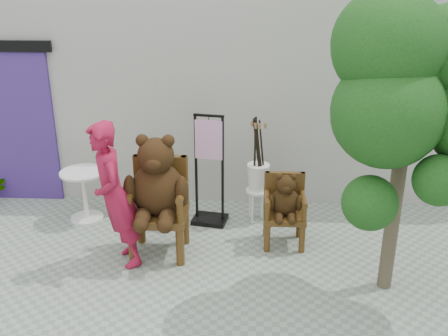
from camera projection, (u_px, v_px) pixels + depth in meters
The scene contains 10 objects.
ground_plane at pixel (211, 310), 5.35m from camera, with size 60.00×60.00×0.00m, color gray.
back_wall at pixel (225, 93), 7.66m from camera, with size 9.00×1.00×3.00m, color #B1AFA5.
doorway at pixel (13, 123), 7.44m from camera, with size 1.40×0.11×2.33m.
chair_big at pixel (158, 189), 6.09m from camera, with size 0.75×0.79×1.51m.
chair_small at pixel (285, 203), 6.41m from camera, with size 0.51×0.51×0.96m.
person at pixel (115, 196), 5.86m from camera, with size 0.63×0.42×1.74m, color maroon.
cafe_table at pixel (84, 189), 7.07m from camera, with size 0.60×0.60×0.70m.
display_stand at pixel (209, 182), 6.93m from camera, with size 0.51×0.43×1.51m.
stool_bucket at pixel (258, 177), 6.96m from camera, with size 0.32×0.32×1.45m.
tree at pixel (413, 86), 4.79m from camera, with size 1.77×1.45×3.14m.
Camera 1 is at (0.35, -4.41, 3.35)m, focal length 42.00 mm.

